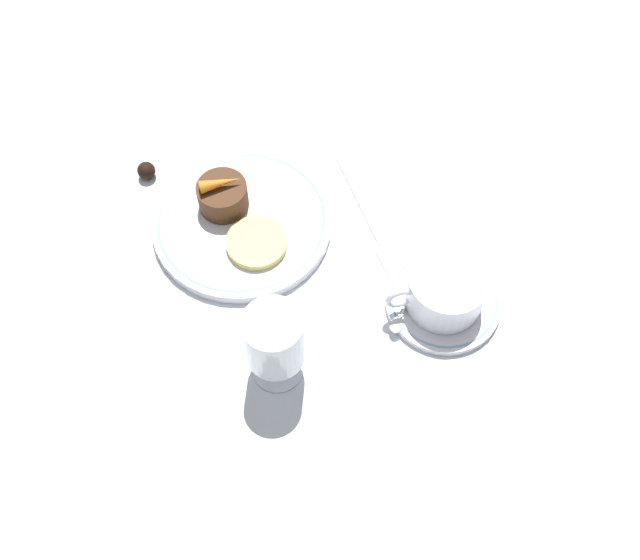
{
  "coord_description": "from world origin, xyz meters",
  "views": [
    {
      "loc": [
        0.01,
        0.5,
        0.77
      ],
      "look_at": [
        -0.09,
        0.09,
        0.04
      ],
      "focal_mm": 42.0,
      "sensor_mm": 36.0,
      "label": 1
    }
  ],
  "objects_px": {
    "dinner_plate": "(242,222)",
    "dessert_cake": "(224,196)",
    "fork": "(375,230)",
    "coffee_cup": "(445,290)",
    "wine_glass": "(275,342)"
  },
  "relations": [
    {
      "from": "wine_glass",
      "to": "fork",
      "type": "distance_m",
      "value": 0.23
    },
    {
      "from": "dinner_plate",
      "to": "fork",
      "type": "distance_m",
      "value": 0.16
    },
    {
      "from": "fork",
      "to": "wine_glass",
      "type": "bearing_deg",
      "value": 45.35
    },
    {
      "from": "dinner_plate",
      "to": "dessert_cake",
      "type": "height_order",
      "value": "dessert_cake"
    },
    {
      "from": "dinner_plate",
      "to": "fork",
      "type": "bearing_deg",
      "value": 164.62
    },
    {
      "from": "fork",
      "to": "dessert_cake",
      "type": "height_order",
      "value": "dessert_cake"
    },
    {
      "from": "dinner_plate",
      "to": "dessert_cake",
      "type": "bearing_deg",
      "value": -59.82
    },
    {
      "from": "dinner_plate",
      "to": "fork",
      "type": "height_order",
      "value": "dinner_plate"
    },
    {
      "from": "dinner_plate",
      "to": "wine_glass",
      "type": "height_order",
      "value": "wine_glass"
    },
    {
      "from": "coffee_cup",
      "to": "fork",
      "type": "distance_m",
      "value": 0.13
    },
    {
      "from": "fork",
      "to": "dessert_cake",
      "type": "xyz_separation_m",
      "value": [
        0.17,
        -0.07,
        0.03
      ]
    },
    {
      "from": "coffee_cup",
      "to": "fork",
      "type": "xyz_separation_m",
      "value": [
        0.05,
        -0.12,
        -0.03
      ]
    },
    {
      "from": "coffee_cup",
      "to": "dessert_cake",
      "type": "relative_size",
      "value": 1.87
    },
    {
      "from": "fork",
      "to": "dinner_plate",
      "type": "bearing_deg",
      "value": -15.38
    },
    {
      "from": "dinner_plate",
      "to": "coffee_cup",
      "type": "distance_m",
      "value": 0.26
    }
  ]
}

